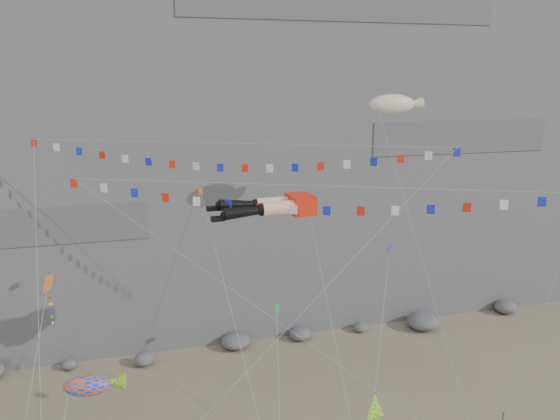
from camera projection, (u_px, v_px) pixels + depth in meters
name	position (u px, v px, depth m)	size (l,w,h in m)	color
cliff	(204.00, 62.00, 56.78)	(80.00, 28.00, 50.00)	slate
talus_boulders	(236.00, 341.00, 48.52)	(60.00, 3.00, 1.20)	slate
legs_kite	(273.00, 207.00, 33.17)	(6.63, 12.89, 19.70)	red
flag_banner_upper	(232.00, 144.00, 36.58)	(26.52, 19.38, 26.01)	red
flag_banner_lower	(311.00, 186.00, 31.48)	(26.86, 11.98, 20.81)	red
harlequin_kite	(48.00, 284.00, 27.59)	(3.81, 5.93, 14.53)	red
fish_windsock	(87.00, 386.00, 29.54)	(4.39, 6.48, 9.39)	#FF580D
delta_kite	(376.00, 415.00, 28.02)	(2.19, 4.71, 8.25)	yellow
blimp_windsock	(392.00, 105.00, 39.10)	(4.39, 11.28, 24.04)	beige
small_kite_a	(203.00, 200.00, 35.30)	(3.04, 14.08, 21.20)	#E24913
small_kite_b	(389.00, 253.00, 37.95)	(7.04, 11.39, 17.19)	purple
small_kite_c	(277.00, 311.00, 32.48)	(2.55, 9.01, 13.14)	green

